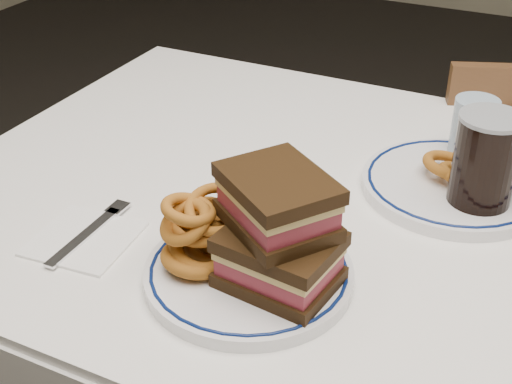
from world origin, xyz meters
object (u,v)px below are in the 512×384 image
at_px(beer_mug, 487,164).
at_px(far_plate, 454,184).
at_px(chair_far, 508,212).
at_px(main_plate, 249,273).
at_px(reuben_sandwich, 279,231).

relative_size(beer_mug, far_plate, 0.55).
height_order(chair_far, beer_mug, beer_mug).
xyz_separation_m(main_plate, far_plate, (0.18, 0.32, 0.00)).
xyz_separation_m(reuben_sandwich, far_plate, (0.14, 0.32, -0.07)).
bearing_deg(reuben_sandwich, beer_mug, 57.11).
relative_size(chair_far, beer_mug, 5.61).
relative_size(chair_far, far_plate, 3.09).
height_order(reuben_sandwich, beer_mug, reuben_sandwich).
height_order(beer_mug, far_plate, beer_mug).
height_order(main_plate, far_plate, same).
relative_size(reuben_sandwich, beer_mug, 1.12).
distance_m(main_plate, reuben_sandwich, 0.08).
height_order(reuben_sandwich, far_plate, reuben_sandwich).
height_order(chair_far, reuben_sandwich, reuben_sandwich).
bearing_deg(main_plate, reuben_sandwich, -0.79).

